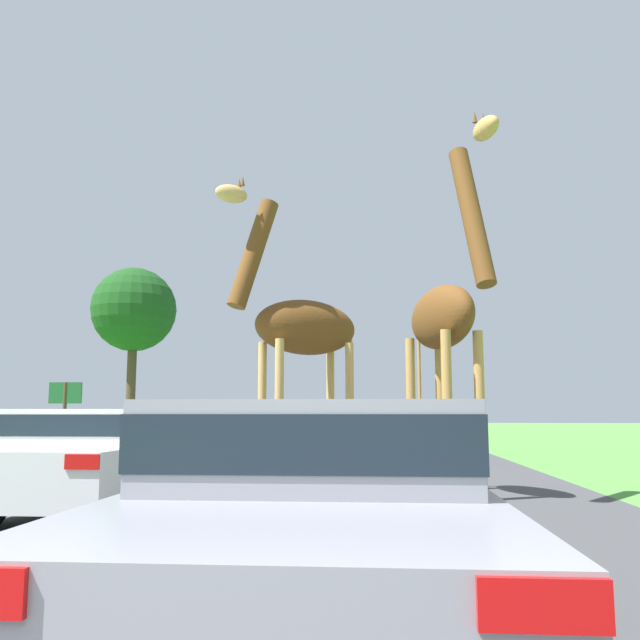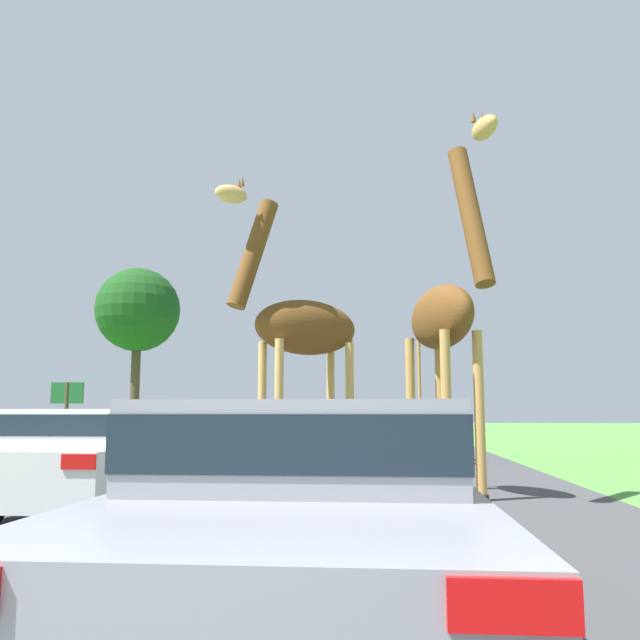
% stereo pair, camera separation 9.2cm
% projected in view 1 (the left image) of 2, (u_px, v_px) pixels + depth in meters
% --- Properties ---
extents(road, '(8.27, 120.00, 0.00)m').
position_uv_depth(road, '(359.00, 441.00, 29.40)').
color(road, '#424244').
rests_on(road, ground).
extents(giraffe_near_road, '(2.44, 1.93, 5.07)m').
position_uv_depth(giraffe_near_road, '(299.00, 328.00, 11.41)').
color(giraffe_near_road, tan).
rests_on(giraffe_near_road, ground).
extents(giraffe_companion, '(1.33, 2.58, 5.37)m').
position_uv_depth(giraffe_companion, '(446.00, 316.00, 10.12)').
color(giraffe_companion, tan).
rests_on(giraffe_companion, ground).
extents(car_lead_maroon, '(1.87, 4.73, 1.28)m').
position_uv_depth(car_lead_maroon, '(319.00, 500.00, 4.10)').
color(car_lead_maroon, gray).
rests_on(car_lead_maroon, ground).
extents(car_queue_right, '(1.75, 4.23, 1.45)m').
position_uv_depth(car_queue_right, '(293.00, 424.00, 26.14)').
color(car_queue_right, '#144C28').
rests_on(car_queue_right, ground).
extents(car_queue_left, '(1.83, 4.52, 1.48)m').
position_uv_depth(car_queue_left, '(410.00, 428.00, 18.12)').
color(car_queue_left, navy).
rests_on(car_queue_left, ground).
extents(car_far_ahead, '(1.86, 4.48, 1.26)m').
position_uv_depth(car_far_ahead, '(99.00, 455.00, 8.58)').
color(car_far_ahead, silver).
rests_on(car_far_ahead, ground).
extents(tree_centre_back, '(4.04, 4.04, 8.15)m').
position_uv_depth(tree_centre_back, '(134.00, 311.00, 32.53)').
color(tree_centre_back, '#4C3828').
rests_on(tree_centre_back, ground).
extents(sign_post, '(0.70, 0.08, 1.84)m').
position_uv_depth(sign_post, '(65.00, 409.00, 14.03)').
color(sign_post, '#4C3823').
rests_on(sign_post, ground).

